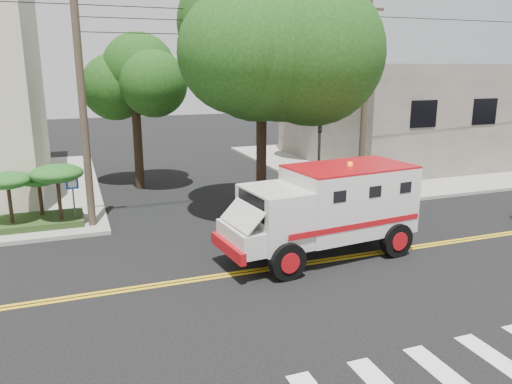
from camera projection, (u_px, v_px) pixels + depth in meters
name	position (u px, v px, depth m)	size (l,w,h in m)	color
ground	(291.00, 266.00, 15.53)	(100.00, 100.00, 0.00)	black
sidewalk_ne	(395.00, 161.00, 32.33)	(17.00, 17.00, 0.15)	gray
building_right	(413.00, 112.00, 32.54)	(14.00, 12.00, 6.00)	#635C54
utility_pole_left	(83.00, 110.00, 18.00)	(0.28, 0.28, 9.00)	#382D23
utility_pole_right	(364.00, 102.00, 22.18)	(0.28, 0.28, 9.00)	#382D23
tree_main	(274.00, 36.00, 20.06)	(6.08, 5.70, 9.85)	black
tree_left	(141.00, 73.00, 23.94)	(4.48, 4.20, 7.70)	black
tree_right	(318.00, 65.00, 31.35)	(4.80, 4.50, 8.20)	black
traffic_signal	(319.00, 158.00, 21.36)	(0.15, 0.18, 3.60)	#3F3F42
accessibility_sign	(73.00, 194.00, 18.72)	(0.45, 0.10, 2.02)	#3F3F42
palm_planter	(37.00, 187.00, 18.65)	(3.52, 2.63, 2.36)	#1E3314
armored_truck	(327.00, 206.00, 16.05)	(6.63, 3.17, 2.92)	silver
pedestrian_a	(361.00, 179.00, 22.83)	(0.62, 0.41, 1.70)	gray
pedestrian_b	(371.00, 181.00, 22.43)	(0.84, 0.65, 1.73)	gray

